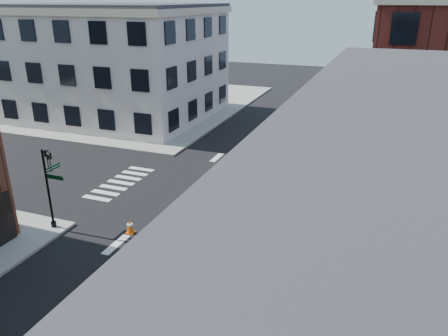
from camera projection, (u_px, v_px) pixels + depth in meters
ground at (216, 198)px, 27.59m from camera, size 120.00×120.00×0.00m
sidewalk_nw at (119, 102)px, 52.80m from camera, size 30.00×30.00×0.15m
building_nw at (104, 62)px, 45.81m from camera, size 22.00×16.00×11.00m
tree_near at (359, 122)px, 32.62m from camera, size 2.69×2.69×4.49m
tree_far at (364, 108)px, 37.95m from camera, size 2.43×2.43×4.07m
signal_pole at (50, 180)px, 22.96m from camera, size 1.29×1.24×4.60m
box_truck at (384, 231)px, 19.84m from camera, size 8.31×2.87×3.71m
traffic_cone at (130, 227)px, 23.36m from camera, size 0.44×0.44×0.79m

